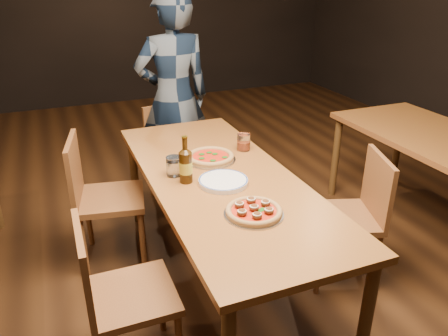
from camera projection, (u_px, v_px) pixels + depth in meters
name	position (u px, v px, depth m)	size (l,w,h in m)	color
ground	(221.00, 280.00, 2.83)	(9.00, 9.00, 0.00)	black
table_main	(221.00, 187.00, 2.54)	(0.80, 2.00, 0.75)	brown
chair_main_nw	(131.00, 294.00, 2.06)	(0.41, 0.41, 0.87)	brown
chair_main_sw	(110.00, 198.00, 2.88)	(0.43, 0.43, 0.92)	brown
chair_main_e	(343.00, 216.00, 2.70)	(0.41, 0.41, 0.88)	brown
chair_end	(176.00, 153.00, 3.68)	(0.39, 0.39, 0.84)	brown
pizza_meatball	(254.00, 211.00, 2.11)	(0.29, 0.29, 0.05)	#B7B7BF
pizza_margherita	(211.00, 157.00, 2.71)	(0.31, 0.31, 0.04)	#B7B7BF
plate_stack	(223.00, 181.00, 2.42)	(0.27, 0.27, 0.03)	white
beer_bottle	(186.00, 166.00, 2.40)	(0.07, 0.07, 0.26)	black
water_glass	(174.00, 166.00, 2.50)	(0.09, 0.09, 0.11)	white
amber_glass	(244.00, 142.00, 2.85)	(0.09, 0.09, 0.11)	#AC3D13
diner	(174.00, 98.00, 3.61)	(0.63, 0.41, 1.72)	black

